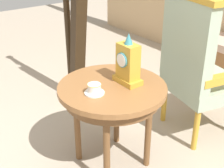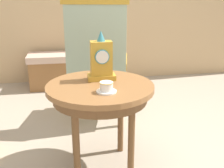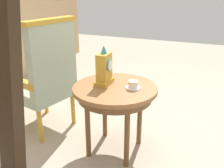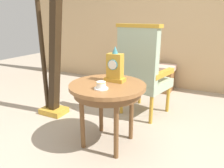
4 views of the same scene
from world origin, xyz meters
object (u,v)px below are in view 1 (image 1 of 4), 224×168
object	(u,v)px
teacup_left	(94,89)
mantel_clock	(128,64)
side_table	(112,96)
armchair	(197,65)
harp	(75,30)

from	to	relation	value
teacup_left	mantel_clock	world-z (taller)	mantel_clock
side_table	mantel_clock	xyz separation A→B (m)	(0.02, 0.11, 0.21)
armchair	side_table	bearing A→B (deg)	-95.69
teacup_left	armchair	bearing A→B (deg)	86.50
harp	mantel_clock	bearing A→B (deg)	-10.65
mantel_clock	harp	bearing A→B (deg)	169.35
mantel_clock	harp	distance (m)	0.96
teacup_left	mantel_clock	bearing A→B (deg)	89.08
side_table	harp	world-z (taller)	harp
side_table	armchair	distance (m)	0.76
side_table	armchair	bearing A→B (deg)	84.31
teacup_left	harp	bearing A→B (deg)	155.12
side_table	armchair	world-z (taller)	armchair
teacup_left	harp	distance (m)	1.04
mantel_clock	armchair	xyz separation A→B (m)	(0.05, 0.65, -0.16)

